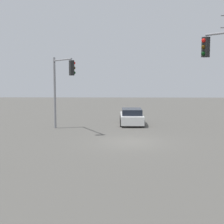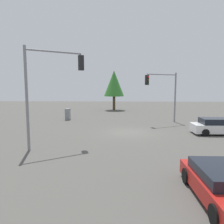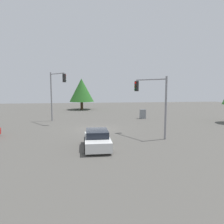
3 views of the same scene
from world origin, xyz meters
name	(u,v)px [view 1 (image 1 of 3)]	position (x,y,z in m)	size (l,w,h in m)	color
ground_plane	(131,142)	(0.00, 0.00, 0.00)	(80.00, 80.00, 0.00)	#54514C
sedan_white	(132,117)	(-0.38, -7.62, 0.67)	(2.03, 4.17, 1.39)	silver
traffic_signal_main	(62,80)	(5.09, -4.08, 3.93)	(2.20, 3.79, 5.68)	gray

